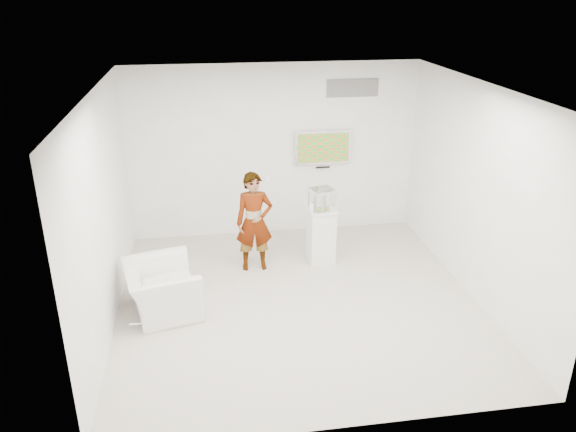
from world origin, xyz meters
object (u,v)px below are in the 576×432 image
object	(u,v)px
floor_uplight	(321,224)
person	(254,222)
tv	(323,147)
pedestal	(321,235)
armchair	(162,289)

from	to	relation	value
floor_uplight	person	bearing A→B (deg)	-137.65
tv	pedestal	bearing A→B (deg)	-102.18
person	armchair	xyz separation A→B (m)	(-1.38, -1.08, -0.44)
person	armchair	distance (m)	1.81
floor_uplight	armchair	bearing A→B (deg)	-139.78
armchair	floor_uplight	size ratio (longest dim) A/B	3.54
pedestal	floor_uplight	world-z (taller)	pedestal
person	pedestal	bearing A→B (deg)	4.63
tv	pedestal	distance (m)	1.68
pedestal	floor_uplight	bearing A→B (deg)	77.48
armchair	tv	bearing A→B (deg)	-61.34
tv	pedestal	world-z (taller)	tv
pedestal	armchair	bearing A→B (deg)	-154.58
tv	floor_uplight	size ratio (longest dim) A/B	3.34
armchair	pedestal	world-z (taller)	pedestal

